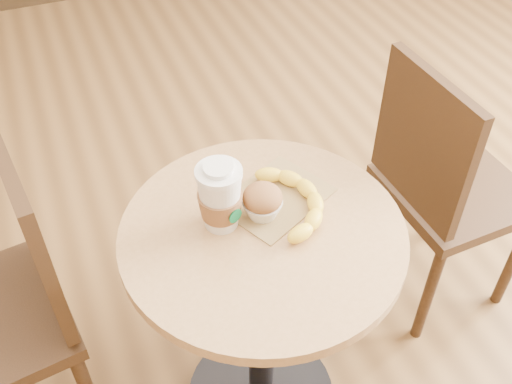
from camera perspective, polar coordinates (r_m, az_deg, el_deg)
cafe_table at (r=1.51m, az=0.58°, el=-9.89°), size 0.64×0.64×0.75m
chair_left at (r=1.61m, az=-23.05°, el=-9.73°), size 0.46×0.46×0.93m
chair_right at (r=1.88m, az=17.30°, el=0.68°), size 0.41×0.41×0.90m
kraft_bag at (r=1.39m, az=1.89°, el=-0.55°), size 0.29×0.27×0.00m
coffee_cup at (r=1.28m, az=-3.44°, el=-0.65°), size 0.10×0.10×0.17m
muffin at (r=1.32m, az=0.62°, el=-0.93°), size 0.09×0.09×0.08m
banana at (r=1.36m, az=3.88°, el=-0.67°), size 0.18×0.28×0.04m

